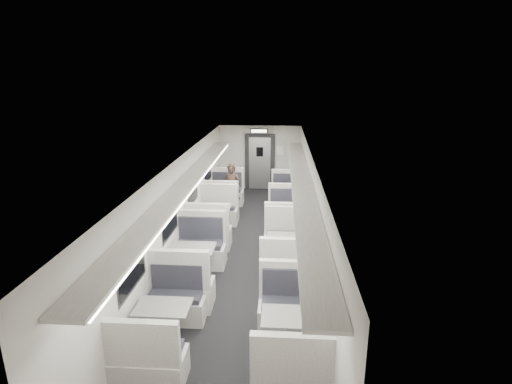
# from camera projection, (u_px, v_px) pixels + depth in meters

# --- Properties ---
(room) EXTENTS (3.24, 12.24, 2.64)m
(room) POSITION_uv_depth(u_px,v_px,m) (245.00, 210.00, 9.20)
(room) COLOR black
(room) RESTS_ON ground
(booth_left_a) EXTENTS (1.11, 2.25, 1.20)m
(booth_left_a) POSITION_uv_depth(u_px,v_px,m) (223.00, 200.00, 12.58)
(booth_left_a) COLOR silver
(booth_left_a) RESTS_ON room
(booth_left_b) EXTENTS (1.13, 2.30, 1.23)m
(booth_left_b) POSITION_uv_depth(u_px,v_px,m) (214.00, 220.00, 10.81)
(booth_left_b) COLOR silver
(booth_left_b) RESTS_ON room
(booth_left_c) EXTENTS (1.15, 2.33, 1.25)m
(booth_left_c) POSITION_uv_depth(u_px,v_px,m) (192.00, 265.00, 8.24)
(booth_left_c) COLOR silver
(booth_left_c) RESTS_ON room
(booth_left_d) EXTENTS (1.03, 2.09, 1.12)m
(booth_left_d) POSITION_uv_depth(u_px,v_px,m) (164.00, 326.00, 6.32)
(booth_left_d) COLOR silver
(booth_left_d) RESTS_ON room
(booth_right_a) EXTENTS (1.03, 2.09, 1.12)m
(booth_right_a) POSITION_uv_depth(u_px,v_px,m) (287.00, 199.00, 12.74)
(booth_right_a) COLOR silver
(booth_right_a) RESTS_ON room
(booth_right_b) EXTENTS (1.10, 2.24, 1.20)m
(booth_right_b) POSITION_uv_depth(u_px,v_px,m) (287.00, 222.00, 10.67)
(booth_right_b) COLOR silver
(booth_right_b) RESTS_ON room
(booth_right_c) EXTENTS (1.15, 2.34, 1.25)m
(booth_right_c) POSITION_uv_depth(u_px,v_px,m) (288.00, 254.00, 8.74)
(booth_right_c) COLOR silver
(booth_right_c) RESTS_ON room
(booth_right_d) EXTENTS (1.08, 2.18, 1.17)m
(booth_right_d) POSITION_uv_depth(u_px,v_px,m) (291.00, 337.00, 6.02)
(booth_right_d) COLOR silver
(booth_right_d) RESTS_ON room
(passenger) EXTENTS (0.67, 0.53, 1.62)m
(passenger) POSITION_uv_depth(u_px,v_px,m) (232.00, 189.00, 12.24)
(passenger) COLOR black
(passenger) RESTS_ON room
(window_a) EXTENTS (0.02, 1.18, 0.84)m
(window_a) POSITION_uv_depth(u_px,v_px,m) (208.00, 169.00, 12.51)
(window_a) COLOR black
(window_a) RESTS_ON room
(window_b) EXTENTS (0.02, 1.18, 0.84)m
(window_b) POSITION_uv_depth(u_px,v_px,m) (193.00, 188.00, 10.40)
(window_b) COLOR black
(window_b) RESTS_ON room
(window_c) EXTENTS (0.02, 1.18, 0.84)m
(window_c) POSITION_uv_depth(u_px,v_px,m) (170.00, 217.00, 8.29)
(window_c) COLOR black
(window_c) RESTS_ON room
(window_d) EXTENTS (0.02, 1.18, 0.84)m
(window_d) POSITION_uv_depth(u_px,v_px,m) (131.00, 266.00, 6.19)
(window_d) COLOR black
(window_d) RESTS_ON room
(luggage_rack_left) EXTENTS (0.46, 10.40, 0.09)m
(luggage_rack_left) POSITION_uv_depth(u_px,v_px,m) (188.00, 182.00, 8.79)
(luggage_rack_left) COLOR silver
(luggage_rack_left) RESTS_ON room
(luggage_rack_right) EXTENTS (0.46, 10.40, 0.09)m
(luggage_rack_right) POSITION_uv_depth(u_px,v_px,m) (301.00, 184.00, 8.63)
(luggage_rack_right) COLOR silver
(luggage_rack_right) RESTS_ON room
(vestibule_door) EXTENTS (1.10, 0.13, 2.10)m
(vestibule_door) POSITION_uv_depth(u_px,v_px,m) (260.00, 162.00, 14.92)
(vestibule_door) COLOR black
(vestibule_door) RESTS_ON room
(exit_sign) EXTENTS (0.62, 0.12, 0.16)m
(exit_sign) POSITION_uv_depth(u_px,v_px,m) (259.00, 131.00, 14.11)
(exit_sign) COLOR black
(exit_sign) RESTS_ON room
(wall_notice) EXTENTS (0.32, 0.02, 0.40)m
(wall_notice) POSITION_uv_depth(u_px,v_px,m) (280.00, 150.00, 14.74)
(wall_notice) COLOR white
(wall_notice) RESTS_ON room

